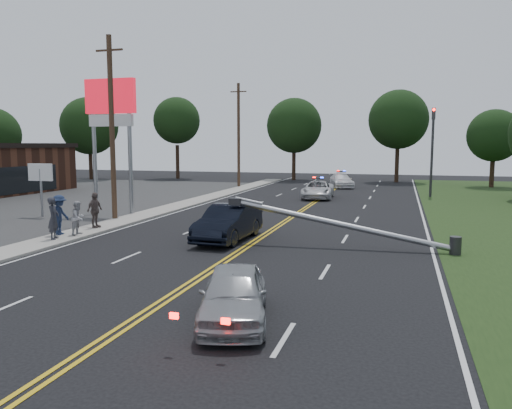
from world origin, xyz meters
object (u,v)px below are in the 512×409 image
(fallen_streetlight, at_px, (352,226))
(bystander_a, at_px, (54,218))
(bystander_b, at_px, (78,218))
(pylon_sign, at_px, (111,114))
(bystander_d, at_px, (95,210))
(utility_pole_far, at_px, (239,135))
(waiting_sedan, at_px, (234,294))
(crashed_sedan, at_px, (228,223))
(small_sign, at_px, (41,177))
(bystander_c, at_px, (59,215))
(traffic_signal, at_px, (432,144))
(utility_pole_mid, at_px, (112,128))
(emergency_b, at_px, (341,181))
(emergency_a, at_px, (318,190))

(fallen_streetlight, relative_size, bystander_a, 5.13)
(bystander_b, bearing_deg, pylon_sign, 19.00)
(fallen_streetlight, distance_m, bystander_d, 12.60)
(utility_pole_far, bearing_deg, bystander_a, -88.24)
(waiting_sedan, bearing_deg, crashed_sedan, 94.81)
(small_sign, bearing_deg, bystander_c, -44.78)
(bystander_a, xyz_separation_m, bystander_b, (0.33, 1.25, -0.15))
(small_sign, height_order, crashed_sedan, small_sign)
(traffic_signal, relative_size, bystander_d, 4.05)
(utility_pole_mid, height_order, crashed_sedan, utility_pole_mid)
(emergency_b, relative_size, bystander_c, 2.53)
(utility_pole_far, xyz_separation_m, waiting_sedan, (11.49, -35.21, -4.43))
(small_sign, xyz_separation_m, bystander_c, (5.21, -5.17, -1.31))
(bystander_a, bearing_deg, small_sign, 23.33)
(emergency_a, height_order, bystander_a, bystander_a)
(fallen_streetlight, bearing_deg, utility_pole_mid, 163.36)
(bystander_c, bearing_deg, bystander_b, -73.69)
(traffic_signal, distance_m, crashed_sedan, 23.99)
(pylon_sign, distance_m, fallen_streetlight, 16.66)
(small_sign, distance_m, traffic_signal, 28.72)
(fallen_streetlight, height_order, bystander_d, fallen_streetlight)
(small_sign, relative_size, utility_pole_mid, 0.31)
(emergency_b, bearing_deg, bystander_c, -125.10)
(small_sign, bearing_deg, fallen_streetlight, -12.40)
(fallen_streetlight, xyz_separation_m, bystander_c, (-12.98, -1.17, 0.11))
(bystander_a, distance_m, bystander_c, 1.07)
(pylon_sign, bearing_deg, fallen_streetlight, -22.22)
(bystander_a, bearing_deg, bystander_b, -34.36)
(utility_pole_far, xyz_separation_m, bystander_b, (1.20, -26.89, -4.20))
(traffic_signal, relative_size, bystander_c, 3.89)
(fallen_streetlight, height_order, bystander_c, bystander_c)
(bystander_c, height_order, bystander_d, bystander_c)
(crashed_sedan, bearing_deg, traffic_signal, 68.40)
(emergency_a, bearing_deg, crashed_sedan, -97.04)
(bystander_b, bearing_deg, utility_pole_far, 1.63)
(emergency_a, bearing_deg, bystander_c, -117.67)
(traffic_signal, bearing_deg, waiting_sedan, -100.91)
(emergency_a, bearing_deg, emergency_b, 82.94)
(fallen_streetlight, bearing_deg, utility_pole_far, 117.24)
(fallen_streetlight, height_order, waiting_sedan, fallen_streetlight)
(utility_pole_mid, bearing_deg, fallen_streetlight, -16.64)
(utility_pole_mid, distance_m, bystander_c, 6.59)
(fallen_streetlight, bearing_deg, crashed_sedan, 177.55)
(utility_pole_mid, distance_m, bystander_b, 6.56)
(fallen_streetlight, xyz_separation_m, bystander_d, (-12.56, 0.93, 0.07))
(fallen_streetlight, bearing_deg, pylon_sign, 157.78)
(utility_pole_far, distance_m, emergency_a, 12.60)
(fallen_streetlight, distance_m, bystander_c, 13.03)
(traffic_signal, height_order, bystander_b, traffic_signal)
(fallen_streetlight, height_order, bystander_a, bystander_a)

